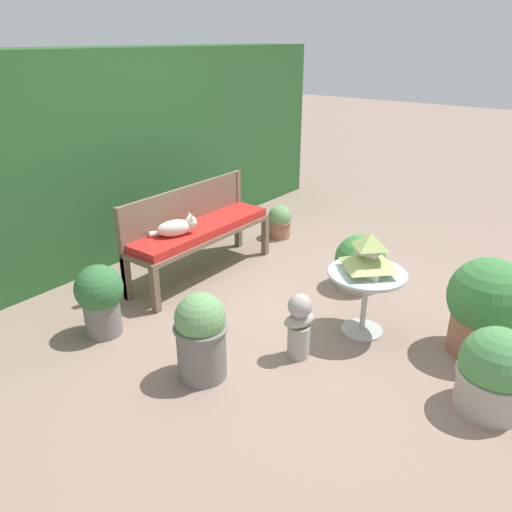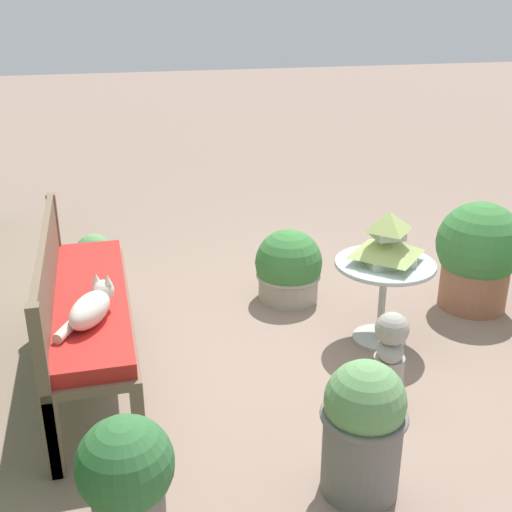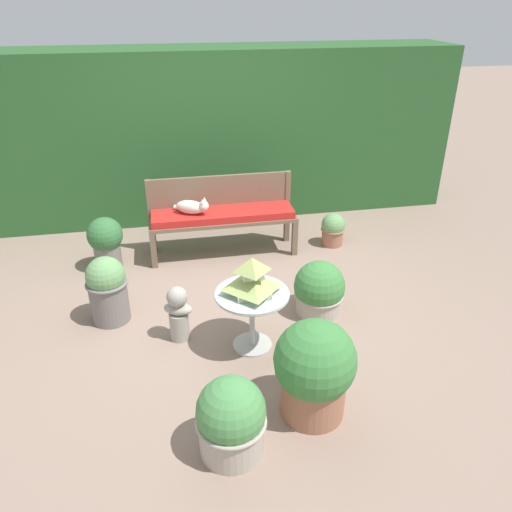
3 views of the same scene
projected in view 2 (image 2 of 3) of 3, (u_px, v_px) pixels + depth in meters
The scene contains 12 objects.
ground at pixel (270, 359), 3.82m from camera, with size 30.00×30.00×0.00m, color gray.
garden_bench at pixel (90, 307), 3.48m from camera, with size 1.62×0.43×0.52m.
bench_backrest at pixel (49, 279), 3.36m from camera, with size 1.62×0.06×0.86m.
cat at pixel (91, 307), 3.12m from camera, with size 0.37×0.32×0.20m.
patio_table at pixel (384, 280), 3.88m from camera, with size 0.61×0.61×0.53m.
pagoda_birdhouse at pixel (387, 241), 3.78m from camera, with size 0.36×0.36×0.32m.
garden_bust at pixel (390, 355), 3.35m from camera, with size 0.28×0.23×0.51m.
potted_plant_patio_mid at pixel (95, 259), 4.73m from camera, with size 0.28×0.28×0.39m.
potted_plant_bench_left at pixel (127, 481), 2.41m from camera, with size 0.37×0.37×0.59m.
potted_plant_path_edge at pixel (363, 427), 2.70m from camera, with size 0.37×0.37×0.63m.
potted_plant_table_far at pixel (289, 269), 4.49m from camera, with size 0.47×0.47×0.51m.
potted_plant_bench_right at pixel (478, 255), 4.32m from camera, with size 0.57×0.57×0.75m.
Camera 2 is at (-3.18, 0.87, 2.03)m, focal length 45.00 mm.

